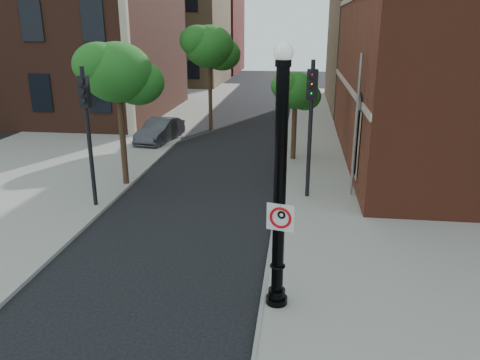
# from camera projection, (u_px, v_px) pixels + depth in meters

# --- Properties ---
(ground) EXTENTS (120.00, 120.00, 0.00)m
(ground) POSITION_uv_depth(u_px,v_px,m) (172.00, 312.00, 10.75)
(ground) COLOR black
(ground) RESTS_ON ground
(sidewalk_right) EXTENTS (8.00, 60.00, 0.12)m
(sidewalk_right) POSITION_uv_depth(u_px,v_px,m) (376.00, 183.00, 19.41)
(sidewalk_right) COLOR gray
(sidewalk_right) RESTS_ON ground
(sidewalk_left) EXTENTS (10.00, 50.00, 0.12)m
(sidewalk_left) POSITION_uv_depth(u_px,v_px,m) (107.00, 131.00, 28.77)
(sidewalk_left) COLOR gray
(sidewalk_left) RESTS_ON ground
(curb_edge) EXTENTS (0.10, 60.00, 0.14)m
(curb_edge) POSITION_uv_depth(u_px,v_px,m) (281.00, 179.00, 19.89)
(curb_edge) COLOR gray
(curb_edge) RESTS_ON ground
(bg_building_tan_a) EXTENTS (12.00, 12.00, 12.00)m
(bg_building_tan_a) POSITION_uv_depth(u_px,v_px,m) (169.00, 28.00, 51.73)
(bg_building_tan_a) COLOR #8B6D4C
(bg_building_tan_a) RESTS_ON ground
(bg_building_red) EXTENTS (12.00, 12.00, 10.00)m
(bg_building_red) POSITION_uv_depth(u_px,v_px,m) (197.00, 35.00, 65.23)
(bg_building_red) COLOR maroon
(bg_building_red) RESTS_ON ground
(lamppost) EXTENTS (0.50, 0.50, 5.96)m
(lamppost) POSITION_uv_depth(u_px,v_px,m) (279.00, 197.00, 10.09)
(lamppost) COLOR black
(lamppost) RESTS_ON ground
(no_parking_sign) EXTENTS (0.60, 0.17, 0.62)m
(no_parking_sign) POSITION_uv_depth(u_px,v_px,m) (280.00, 217.00, 10.07)
(no_parking_sign) COLOR white
(no_parking_sign) RESTS_ON ground
(parked_car) EXTENTS (1.97, 4.17, 1.32)m
(parked_car) POSITION_uv_depth(u_px,v_px,m) (160.00, 131.00, 26.18)
(parked_car) COLOR #323338
(parked_car) RESTS_ON ground
(traffic_signal_left) EXTENTS (0.31, 0.41, 5.00)m
(traffic_signal_left) POSITION_uv_depth(u_px,v_px,m) (86.00, 115.00, 15.84)
(traffic_signal_left) COLOR black
(traffic_signal_left) RESTS_ON ground
(traffic_signal_right) EXTENTS (0.39, 0.45, 5.14)m
(traffic_signal_right) POSITION_uv_depth(u_px,v_px,m) (311.00, 108.00, 16.69)
(traffic_signal_right) COLOR black
(traffic_signal_right) RESTS_ON ground
(utility_pole) EXTENTS (0.11, 0.11, 5.37)m
(utility_pole) POSITION_uv_depth(u_px,v_px,m) (356.00, 129.00, 17.07)
(utility_pole) COLOR #999999
(utility_pole) RESTS_ON ground
(street_tree_a) EXTENTS (3.17, 2.87, 5.71)m
(street_tree_a) POSITION_uv_depth(u_px,v_px,m) (119.00, 74.00, 17.84)
(street_tree_a) COLOR #372116
(street_tree_a) RESTS_ON ground
(street_tree_b) EXTENTS (3.50, 3.17, 6.31)m
(street_tree_b) POSITION_uv_depth(u_px,v_px,m) (210.00, 48.00, 28.02)
(street_tree_b) COLOR #372116
(street_tree_b) RESTS_ON ground
(street_tree_c) EXTENTS (2.35, 2.13, 4.24)m
(street_tree_c) POSITION_uv_depth(u_px,v_px,m) (296.00, 92.00, 21.73)
(street_tree_c) COLOR #372116
(street_tree_c) RESTS_ON ground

